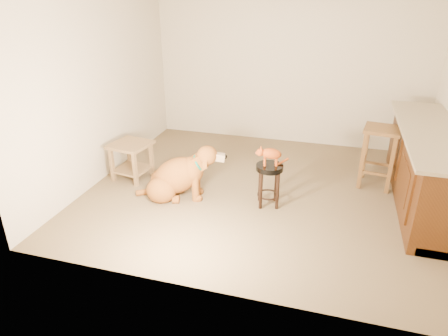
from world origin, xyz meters
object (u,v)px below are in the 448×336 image
(golden_retriever, at_px, (178,177))
(padded_stool, at_px, (269,177))
(tabby_kitten, at_px, (270,154))
(wood_stool, at_px, (378,156))
(side_table, at_px, (131,155))

(golden_retriever, bearing_deg, padded_stool, -8.41)
(padded_stool, relative_size, golden_retriever, 0.46)
(padded_stool, bearing_deg, tabby_kitten, -171.39)
(wood_stool, bearing_deg, golden_retriever, -156.57)
(side_table, relative_size, tabby_kitten, 1.49)
(padded_stool, bearing_deg, wood_stool, 35.96)
(wood_stool, distance_m, tabby_kitten, 1.62)
(side_table, bearing_deg, padded_stool, -6.50)
(side_table, distance_m, tabby_kitten, 2.00)
(tabby_kitten, bearing_deg, wood_stool, 21.47)
(padded_stool, xyz_separation_m, side_table, (-1.97, 0.22, -0.04))
(padded_stool, relative_size, tabby_kitten, 1.39)
(padded_stool, height_order, side_table, padded_stool)
(padded_stool, height_order, tabby_kitten, tabby_kitten)
(padded_stool, distance_m, tabby_kitten, 0.30)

